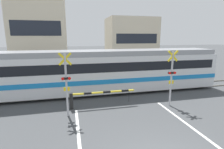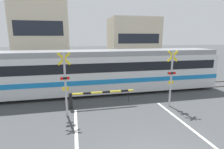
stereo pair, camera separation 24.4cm
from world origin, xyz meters
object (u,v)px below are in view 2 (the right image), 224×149
at_px(crossing_barrier_far, 121,74).
at_px(crossing_signal_left, 65,82).
at_px(pedestrian, 106,66).
at_px(commuter_train, 96,70).
at_px(crossing_signal_right, 171,76).
at_px(crossing_barrier_near, 89,96).

relative_size(crossing_barrier_far, crossing_signal_left, 1.16).
xyz_separation_m(crossing_barrier_far, pedestrian, (-0.81, 3.42, 0.30)).
bearing_deg(pedestrian, commuter_train, -107.38).
xyz_separation_m(crossing_signal_left, crossing_signal_right, (6.14, 0.00, 0.00)).
bearing_deg(crossing_signal_right, crossing_barrier_far, 101.08).
distance_m(crossing_barrier_far, crossing_signal_left, 8.30).
distance_m(crossing_signal_right, pedestrian, 10.31).
distance_m(commuter_train, crossing_signal_left, 4.23).
bearing_deg(crossing_barrier_near, crossing_signal_right, -10.31).
relative_size(crossing_barrier_near, crossing_signal_right, 1.16).
height_order(crossing_barrier_far, pedestrian, pedestrian).
bearing_deg(crossing_barrier_near, crossing_barrier_far, 58.38).
bearing_deg(crossing_signal_right, crossing_barrier_near, 169.69).
height_order(crossing_signal_right, pedestrian, crossing_signal_right).
xyz_separation_m(commuter_train, crossing_signal_right, (4.10, -3.69, 0.17)).
distance_m(commuter_train, crossing_signal_right, 5.52).
xyz_separation_m(crossing_barrier_near, crossing_signal_right, (4.84, -0.88, 1.19)).
bearing_deg(crossing_signal_left, commuter_train, 61.05).
xyz_separation_m(crossing_barrier_far, crossing_signal_right, (1.30, -6.63, 1.19)).
bearing_deg(crossing_signal_left, crossing_barrier_near, 34.14).
height_order(commuter_train, crossing_barrier_far, commuter_train).
xyz_separation_m(commuter_train, crossing_barrier_far, (2.80, 2.94, -1.02)).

